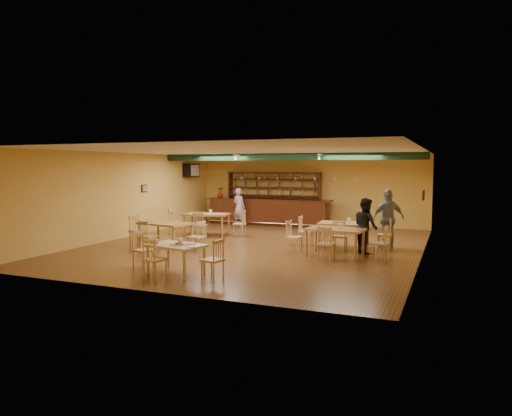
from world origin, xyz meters
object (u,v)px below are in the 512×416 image
at_px(dining_table_a, 207,224).
at_px(dining_table_d, 335,242).
at_px(bar_counter, 268,212).
at_px(near_table, 176,259).
at_px(patron_bar, 239,207).
at_px(dining_table_b, 344,235).
at_px(patron_right_a, 366,226).
at_px(dining_table_c, 166,235).

height_order(dining_table_a, dining_table_d, dining_table_a).
xyz_separation_m(bar_counter, near_table, (1.36, -9.58, -0.21)).
distance_m(near_table, patron_bar, 9.08).
relative_size(dining_table_a, dining_table_d, 1.01).
xyz_separation_m(bar_counter, dining_table_a, (-1.01, -3.68, -0.17)).
bearing_deg(bar_counter, patron_bar, -140.72).
height_order(dining_table_b, dining_table_d, dining_table_d).
xyz_separation_m(bar_counter, patron_right_a, (5.02, -5.21, 0.25)).
xyz_separation_m(bar_counter, dining_table_b, (4.22, -4.41, -0.18)).
bearing_deg(dining_table_d, patron_bar, 140.70).
bearing_deg(bar_counter, dining_table_a, -105.33).
xyz_separation_m(dining_table_d, patron_right_a, (0.73, 0.74, 0.42)).
xyz_separation_m(bar_counter, dining_table_c, (-0.83, -6.66, -0.17)).
distance_m(dining_table_a, patron_bar, 2.88).
relative_size(bar_counter, patron_bar, 3.41).
bearing_deg(patron_bar, bar_counter, -122.72).
distance_m(dining_table_c, patron_bar, 5.85).
distance_m(dining_table_c, dining_table_d, 5.17).
bearing_deg(near_table, bar_counter, 109.80).
relative_size(dining_table_b, patron_bar, 0.96).
height_order(dining_table_d, near_table, dining_table_d).
relative_size(dining_table_a, patron_right_a, 0.98).
xyz_separation_m(dining_table_a, dining_table_d, (5.30, -2.28, -0.00)).
relative_size(near_table, patron_right_a, 0.81).
bearing_deg(patron_bar, patron_right_a, 161.99).
bearing_deg(dining_table_a, patron_bar, 81.08).
bearing_deg(bar_counter, dining_table_c, -97.12).
bearing_deg(dining_table_b, near_table, -122.08).
xyz_separation_m(dining_table_b, near_table, (-2.86, -5.17, -0.03)).
xyz_separation_m(bar_counter, dining_table_d, (4.29, -5.95, -0.17)).
distance_m(bar_counter, near_table, 9.68).
xyz_separation_m(dining_table_c, near_table, (2.19, -2.92, -0.05)).
bearing_deg(patron_right_a, bar_counter, 7.50).
xyz_separation_m(dining_table_c, dining_table_d, (5.13, 0.71, -0.01)).
bearing_deg(dining_table_d, dining_table_a, 161.50).
xyz_separation_m(dining_table_b, dining_table_c, (-5.05, -2.25, 0.01)).
bearing_deg(dining_table_a, dining_table_d, -32.19).
height_order(near_table, patron_right_a, patron_right_a).
relative_size(bar_counter, dining_table_c, 3.44).
bearing_deg(near_table, dining_table_b, 72.77).
bearing_deg(patron_right_a, near_table, 103.61).
relative_size(dining_table_c, dining_table_d, 1.02).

